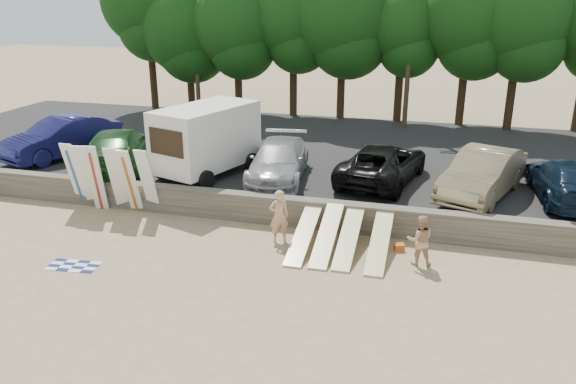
% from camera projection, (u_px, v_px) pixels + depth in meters
% --- Properties ---
extents(ground, '(120.00, 120.00, 0.00)m').
position_uv_depth(ground, '(293.00, 266.00, 16.60)').
color(ground, tan).
rests_on(ground, ground).
extents(seawall, '(44.00, 0.50, 1.00)m').
position_uv_depth(seawall, '(315.00, 214.00, 19.15)').
color(seawall, '#6B6356').
rests_on(seawall, ground).
extents(parking_lot, '(44.00, 14.50, 0.70)m').
position_uv_depth(parking_lot, '(351.00, 158.00, 26.01)').
color(parking_lot, '#282828').
rests_on(parking_lot, ground).
extents(treeline, '(32.98, 6.09, 9.16)m').
position_uv_depth(treeline, '(352.00, 18.00, 30.67)').
color(treeline, '#382616').
rests_on(treeline, parking_lot).
extents(utility_poles, '(25.80, 0.26, 9.00)m').
position_uv_depth(utility_poles, '(410.00, 37.00, 28.79)').
color(utility_poles, '#473321').
rests_on(utility_poles, parking_lot).
extents(box_trailer, '(3.47, 4.80, 2.77)m').
position_uv_depth(box_trailer, '(206.00, 137.00, 22.12)').
color(box_trailer, silver).
rests_on(box_trailer, parking_lot).
extents(car_0, '(3.61, 5.61, 1.75)m').
position_uv_depth(car_0, '(62.00, 137.00, 24.79)').
color(car_0, '#171751').
rests_on(car_0, parking_lot).
extents(car_1, '(4.14, 6.14, 1.65)m').
position_uv_depth(car_1, '(118.00, 149.00, 23.21)').
color(car_1, '#153A17').
rests_on(car_1, parking_lot).
extents(car_2, '(2.76, 5.31, 1.47)m').
position_uv_depth(car_2, '(278.00, 161.00, 21.84)').
color(car_2, '#939297').
rests_on(car_2, parking_lot).
extents(car_3, '(3.39, 5.64, 1.47)m').
position_uv_depth(car_3, '(383.00, 163.00, 21.57)').
color(car_3, black).
rests_on(car_3, parking_lot).
extents(car_4, '(3.43, 5.33, 1.66)m').
position_uv_depth(car_4, '(483.00, 174.00, 20.00)').
color(car_4, '#907E5C').
rests_on(car_4, parking_lot).
extents(car_5, '(2.40, 5.19, 1.47)m').
position_uv_depth(car_5, '(567.00, 180.00, 19.59)').
color(car_5, black).
rests_on(car_5, parking_lot).
extents(surfboard_upright_0, '(0.53, 0.72, 2.53)m').
position_uv_depth(surfboard_upright_0, '(75.00, 175.00, 20.74)').
color(surfboard_upright_0, white).
rests_on(surfboard_upright_0, ground).
extents(surfboard_upright_1, '(0.55, 0.80, 2.52)m').
position_uv_depth(surfboard_upright_1, '(86.00, 176.00, 20.56)').
color(surfboard_upright_1, white).
rests_on(surfboard_upright_1, ground).
extents(surfboard_upright_2, '(0.59, 0.68, 2.55)m').
position_uv_depth(surfboard_upright_2, '(96.00, 178.00, 20.33)').
color(surfboard_upright_2, white).
rests_on(surfboard_upright_2, ground).
extents(surfboard_upright_3, '(0.58, 0.81, 2.52)m').
position_uv_depth(surfboard_upright_3, '(117.00, 179.00, 20.24)').
color(surfboard_upright_3, white).
rests_on(surfboard_upright_3, ground).
extents(surfboard_upright_4, '(0.52, 0.84, 2.50)m').
position_uv_depth(surfboard_upright_4, '(130.00, 182.00, 20.04)').
color(surfboard_upright_4, white).
rests_on(surfboard_upright_4, ground).
extents(surfboard_upright_5, '(0.55, 0.78, 2.52)m').
position_uv_depth(surfboard_upright_5, '(148.00, 182.00, 19.98)').
color(surfboard_upright_5, white).
rests_on(surfboard_upright_5, ground).
extents(surfboard_low_0, '(0.56, 2.91, 0.87)m').
position_uv_depth(surfboard_low_0, '(303.00, 235.00, 17.63)').
color(surfboard_low_0, '#F1E397').
rests_on(surfboard_low_0, ground).
extents(surfboard_low_1, '(0.56, 2.86, 1.04)m').
position_uv_depth(surfboard_low_1, '(327.00, 235.00, 17.43)').
color(surfboard_low_1, '#F1E397').
rests_on(surfboard_low_1, ground).
extents(surfboard_low_2, '(0.56, 2.89, 0.95)m').
position_uv_depth(surfboard_low_2, '(349.00, 238.00, 17.34)').
color(surfboard_low_2, '#F1E397').
rests_on(surfboard_low_2, ground).
extents(surfboard_low_3, '(0.56, 2.90, 0.92)m').
position_uv_depth(surfboard_low_3, '(380.00, 242.00, 17.07)').
color(surfboard_low_3, '#F1E397').
rests_on(surfboard_low_3, ground).
extents(beachgoer_a, '(0.77, 0.69, 1.77)m').
position_uv_depth(beachgoer_a, '(279.00, 216.00, 17.92)').
color(beachgoer_a, tan).
rests_on(beachgoer_a, ground).
extents(beachgoer_b, '(0.86, 0.72, 1.56)m').
position_uv_depth(beachgoer_b, '(420.00, 240.00, 16.44)').
color(beachgoer_b, tan).
rests_on(beachgoer_b, ground).
extents(cooler, '(0.47, 0.43, 0.32)m').
position_uv_depth(cooler, '(347.00, 236.00, 18.20)').
color(cooler, '#23814A').
rests_on(cooler, ground).
extents(gear_bag, '(0.37, 0.34, 0.22)m').
position_uv_depth(gear_bag, '(399.00, 247.00, 17.55)').
color(gear_bag, '#C75517').
rests_on(gear_bag, ground).
extents(beach_towel, '(1.65, 1.65, 0.00)m').
position_uv_depth(beach_towel, '(74.00, 266.00, 16.59)').
color(beach_towel, white).
rests_on(beach_towel, ground).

